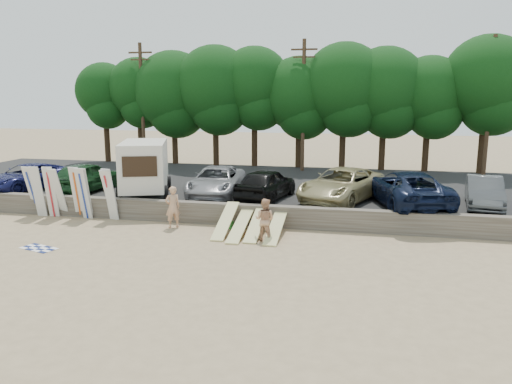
{
  "coord_description": "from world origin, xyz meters",
  "views": [
    {
      "loc": [
        6.25,
        -18.91,
        5.99
      ],
      "look_at": [
        1.48,
        3.0,
        1.6
      ],
      "focal_mm": 35.0,
      "sensor_mm": 36.0,
      "label": 1
    }
  ],
  "objects_px": {
    "car_3": "(266,184)",
    "beachgoer_b": "(265,220)",
    "box_trailer": "(144,165)",
    "car_6": "(484,192)",
    "car_0": "(27,177)",
    "beachgoer_a": "(173,207)",
    "cooler": "(229,225)",
    "car_4": "(342,185)",
    "car_5": "(407,188)",
    "car_1": "(86,177)",
    "car_2": "(216,181)"
  },
  "relations": [
    {
      "from": "car_3",
      "to": "beachgoer_b",
      "type": "height_order",
      "value": "car_3"
    },
    {
      "from": "box_trailer",
      "to": "car_6",
      "type": "distance_m",
      "value": 17.11
    },
    {
      "from": "car_0",
      "to": "beachgoer_a",
      "type": "distance_m",
      "value": 10.66
    },
    {
      "from": "car_0",
      "to": "cooler",
      "type": "distance_m",
      "value": 13.0
    },
    {
      "from": "car_4",
      "to": "beachgoer_a",
      "type": "bearing_deg",
      "value": -127.24
    },
    {
      "from": "car_6",
      "to": "cooler",
      "type": "bearing_deg",
      "value": -153.97
    },
    {
      "from": "car_3",
      "to": "car_4",
      "type": "xyz_separation_m",
      "value": [
        3.81,
        0.42,
        0.01
      ]
    },
    {
      "from": "car_0",
      "to": "car_6",
      "type": "bearing_deg",
      "value": 17.57
    },
    {
      "from": "car_0",
      "to": "beachgoer_b",
      "type": "distance_m",
      "value": 15.29
    },
    {
      "from": "car_5",
      "to": "car_4",
      "type": "bearing_deg",
      "value": -24.17
    },
    {
      "from": "car_1",
      "to": "car_6",
      "type": "relative_size",
      "value": 1.08
    },
    {
      "from": "car_1",
      "to": "car_4",
      "type": "height_order",
      "value": "car_1"
    },
    {
      "from": "box_trailer",
      "to": "car_1",
      "type": "height_order",
      "value": "box_trailer"
    },
    {
      "from": "car_4",
      "to": "car_3",
      "type": "bearing_deg",
      "value": -151.04
    },
    {
      "from": "car_3",
      "to": "car_4",
      "type": "distance_m",
      "value": 3.83
    },
    {
      "from": "car_5",
      "to": "cooler",
      "type": "xyz_separation_m",
      "value": [
        -7.99,
        -3.32,
        -1.39
      ]
    },
    {
      "from": "car_5",
      "to": "car_6",
      "type": "relative_size",
      "value": 1.38
    },
    {
      "from": "box_trailer",
      "to": "car_0",
      "type": "bearing_deg",
      "value": 161.75
    },
    {
      "from": "cooler",
      "to": "box_trailer",
      "type": "bearing_deg",
      "value": 158.45
    },
    {
      "from": "car_3",
      "to": "car_5",
      "type": "height_order",
      "value": "car_5"
    },
    {
      "from": "car_5",
      "to": "cooler",
      "type": "bearing_deg",
      "value": 7.97
    },
    {
      "from": "box_trailer",
      "to": "car_4",
      "type": "relative_size",
      "value": 0.84
    },
    {
      "from": "car_1",
      "to": "car_5",
      "type": "bearing_deg",
      "value": -175.3
    },
    {
      "from": "car_0",
      "to": "car_3",
      "type": "relative_size",
      "value": 1.1
    },
    {
      "from": "box_trailer",
      "to": "car_3",
      "type": "height_order",
      "value": "box_trailer"
    },
    {
      "from": "car_5",
      "to": "cooler",
      "type": "distance_m",
      "value": 8.77
    },
    {
      "from": "car_1",
      "to": "car_4",
      "type": "distance_m",
      "value": 14.01
    },
    {
      "from": "beachgoer_b",
      "to": "car_6",
      "type": "bearing_deg",
      "value": -138.9
    },
    {
      "from": "beachgoer_a",
      "to": "cooler",
      "type": "bearing_deg",
      "value": 151.37
    },
    {
      "from": "car_3",
      "to": "beachgoer_a",
      "type": "bearing_deg",
      "value": 58.5
    },
    {
      "from": "car_4",
      "to": "car_5",
      "type": "distance_m",
      "value": 3.17
    },
    {
      "from": "car_3",
      "to": "beachgoer_a",
      "type": "height_order",
      "value": "car_3"
    },
    {
      "from": "car_5",
      "to": "beachgoer_b",
      "type": "distance_m",
      "value": 7.78
    },
    {
      "from": "beachgoer_a",
      "to": "cooler",
      "type": "height_order",
      "value": "beachgoer_a"
    },
    {
      "from": "car_3",
      "to": "box_trailer",
      "type": "bearing_deg",
      "value": 13.26
    },
    {
      "from": "car_3",
      "to": "car_5",
      "type": "bearing_deg",
      "value": -169.59
    },
    {
      "from": "car_4",
      "to": "car_1",
      "type": "bearing_deg",
      "value": -155.52
    },
    {
      "from": "beachgoer_a",
      "to": "car_1",
      "type": "bearing_deg",
      "value": -68.63
    },
    {
      "from": "car_0",
      "to": "car_2",
      "type": "distance_m",
      "value": 10.86
    },
    {
      "from": "box_trailer",
      "to": "car_5",
      "type": "xyz_separation_m",
      "value": [
        13.5,
        0.12,
        -0.74
      ]
    },
    {
      "from": "car_2",
      "to": "cooler",
      "type": "distance_m",
      "value": 4.43
    },
    {
      "from": "box_trailer",
      "to": "beachgoer_b",
      "type": "height_order",
      "value": "box_trailer"
    },
    {
      "from": "car_3",
      "to": "beachgoer_b",
      "type": "xyz_separation_m",
      "value": [
        0.93,
        -5.0,
        -0.61
      ]
    },
    {
      "from": "cooler",
      "to": "car_2",
      "type": "bearing_deg",
      "value": 122.8
    },
    {
      "from": "car_3",
      "to": "car_4",
      "type": "height_order",
      "value": "car_4"
    },
    {
      "from": "box_trailer",
      "to": "car_3",
      "type": "relative_size",
      "value": 1.04
    },
    {
      "from": "box_trailer",
      "to": "car_0",
      "type": "height_order",
      "value": "box_trailer"
    },
    {
      "from": "car_3",
      "to": "car_6",
      "type": "height_order",
      "value": "car_3"
    },
    {
      "from": "car_0",
      "to": "car_5",
      "type": "height_order",
      "value": "car_5"
    },
    {
      "from": "box_trailer",
      "to": "beachgoer_b",
      "type": "distance_m",
      "value": 9.0
    }
  ]
}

